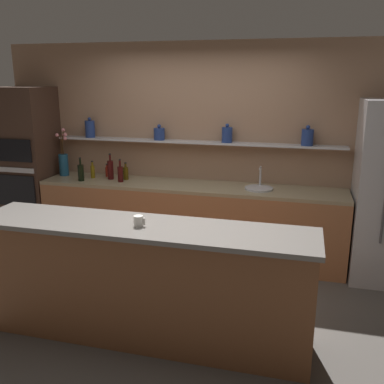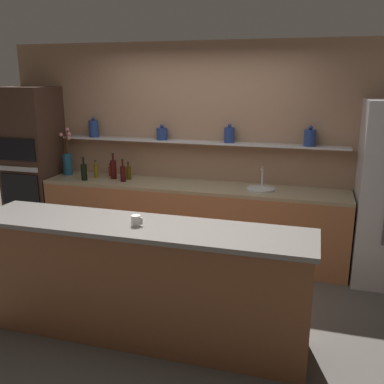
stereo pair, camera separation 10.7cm
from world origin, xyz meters
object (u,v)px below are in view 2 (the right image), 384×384
Objects in this scene: sink_fixture at (261,188)px; bottle_oil_4 at (96,171)px; bottle_oil_5 at (129,172)px; coffee_mug at (136,220)px; bottle_wine_1 at (123,173)px; flower_vase at (68,161)px; bottle_wine_3 at (113,169)px; bottle_sauce_0 at (110,171)px; oven_tower at (34,166)px; bottle_wine_2 at (84,172)px.

sink_fixture is 2.13m from bottle_oil_4.
bottle_oil_5 is 2.08m from coffee_mug.
bottle_oil_5 is (0.01, 0.13, -0.02)m from bottle_wine_1.
bottle_wine_1 reaches higher than bottle_oil_5.
flower_vase is at bearing 178.81° from bottle_oil_5.
bottle_wine_3 reaches higher than sink_fixture.
bottle_wine_1 is at bearing -95.73° from bottle_oil_5.
bottle_sauce_0 is 0.52× the size of bottle_wine_3.
coffee_mug is at bearing -58.85° from bottle_wine_3.
bottle_oil_5 is (0.89, -0.02, -0.10)m from flower_vase.
bottle_wine_1 is 0.86× the size of bottle_wine_3.
oven_tower is 6.24× the size of bottle_wine_3.
oven_tower reaches higher than bottle_oil_5.
sink_fixture is 1.14× the size of bottle_wine_1.
oven_tower is 9.16× the size of bottle_oil_4.
bottle_wine_1 is at bearing -177.34° from sink_fixture.
oven_tower reaches higher than sink_fixture.
sink_fixture is at bearing -1.64° from flower_vase.
oven_tower reaches higher than coffee_mug.
oven_tower is 1.06m from bottle_sauce_0.
bottle_wine_2 is (-2.20, -0.16, 0.09)m from sink_fixture.
bottle_wine_1 is 0.14m from bottle_oil_5.
bottle_oil_4 is at bearing 179.41° from sink_fixture.
sink_fixture is (3.04, 0.01, -0.09)m from oven_tower.
bottle_wine_3 is (1.16, 0.04, 0.01)m from oven_tower.
oven_tower is at bearing 170.25° from bottle_wine_2.
bottle_oil_4 is at bearing 2.13° from oven_tower.
bottle_sauce_0 is at bearing 175.71° from sink_fixture.
bottle_wine_3 reaches higher than bottle_sauce_0.
bottle_sauce_0 is at bearing 141.60° from bottle_wine_1.
flower_vase is at bearing -172.64° from bottle_sauce_0.
bottle_wine_2 is (0.84, -0.14, -0.00)m from oven_tower.
bottle_wine_1 reaches higher than bottle_oil_4.
bottle_oil_4 is 1.02× the size of bottle_oil_5.
bottle_wine_3 reaches higher than bottle_oil_4.
oven_tower is 21.41× the size of coffee_mug.
flower_vase is at bearing 133.67° from coffee_mug.
bottle_wine_3 is 2.15m from coffee_mug.
oven_tower is 3.04m from sink_fixture.
coffee_mug is at bearing -46.33° from flower_vase.
bottle_sauce_0 is at bearing 7.36° from flower_vase.
coffee_mug is at bearing -58.16° from bottle_sauce_0.
flower_vase reaches higher than bottle_wine_1.
coffee_mug is (1.22, -1.96, 0.07)m from bottle_sauce_0.
bottle_sauce_0 is 0.19m from bottle_oil_4.
bottle_wine_2 is at bearing -31.65° from flower_vase.
sink_fixture is at bearing -1.88° from bottle_oil_5.
bottle_wine_3 is at bearing 29.98° from bottle_wine_2.
bottle_wine_3 is 0.25m from bottle_oil_4.
bottle_sauce_0 is (-1.99, 0.15, 0.05)m from sink_fixture.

